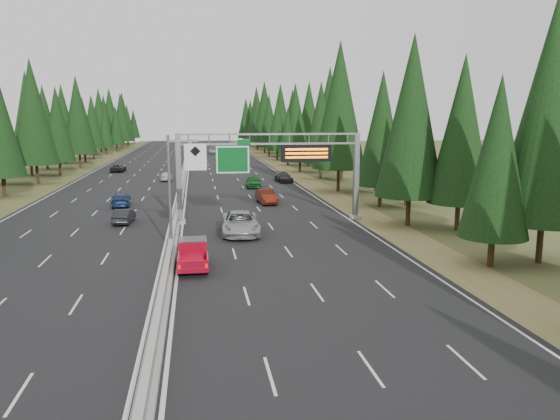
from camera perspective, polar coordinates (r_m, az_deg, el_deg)
The scene contains 19 objects.
road at distance 93.14m, azimuth -9.90°, elevation 3.83°, with size 32.00×260.00×0.08m, color black.
shoulder_right at distance 94.49m, azimuth 0.98°, elevation 4.05°, with size 3.60×260.00×0.06m, color olive.
shoulder_left at distance 95.16m, azimuth -20.70°, elevation 3.47°, with size 3.60×260.00×0.06m, color #414C23.
median_barrier at distance 93.10m, azimuth -9.91°, elevation 4.06°, with size 0.70×260.00×0.85m.
sign_gantry at distance 48.24m, azimuth -0.30°, elevation 4.93°, with size 16.75×0.98×7.80m.
hov_sign_pole at distance 37.92m, azimuth -10.60°, elevation 2.65°, with size 2.80×0.50×8.00m.
tree_row_right at distance 93.57m, azimuth 3.67°, elevation 9.61°, with size 12.03×244.36×18.61m.
tree_row_left at distance 92.10m, azimuth -24.16°, elevation 8.67°, with size 11.28×241.35×18.60m.
silver_minivan at distance 43.33m, azimuth -4.16°, elevation -1.38°, with size 2.94×6.38×1.77m, color #A1A1A5.
red_pickup at distance 34.44m, azimuth -9.08°, elevation -4.34°, with size 1.79×5.02×1.64m.
car_ahead_green at distance 72.34m, azimuth -2.80°, elevation 3.00°, with size 1.88×4.67×1.59m, color #12521D.
car_ahead_dkred at distance 58.75m, azimuth -1.44°, elevation 1.42°, with size 1.59×4.56×1.50m, color #601B0D.
car_ahead_dkgrey at distance 78.46m, azimuth 0.39°, elevation 3.44°, with size 1.90×4.67×1.36m, color black.
car_ahead_white at distance 141.25m, azimuth -6.85°, elevation 6.18°, with size 2.60×5.64×1.57m, color #B4B4B4.
car_ahead_far at distance 135.01m, azimuth -8.66°, elevation 5.94°, with size 1.61×4.01×1.36m, color black.
car_onc_near at distance 49.67m, azimuth -15.99°, elevation -0.60°, with size 1.36×3.90×1.28m, color black.
car_onc_blue at distance 59.31m, azimuth -16.27°, elevation 1.04°, with size 1.90×4.67×1.36m, color navy.
car_onc_white at distance 81.60m, azimuth -11.79°, elevation 3.48°, with size 1.60×3.98×1.36m, color silver.
car_onc_far at distance 97.42m, azimuth -16.55°, elevation 4.23°, with size 2.15×4.66×1.30m, color black.
Camera 1 is at (1.80, -12.67, 9.23)m, focal length 35.00 mm.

